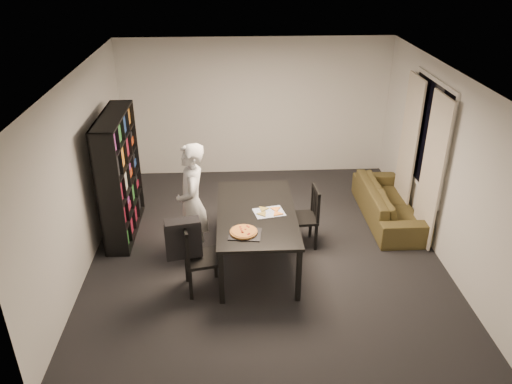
{
  "coord_description": "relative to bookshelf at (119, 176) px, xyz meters",
  "views": [
    {
      "loc": [
        -0.46,
        -6.28,
        4.12
      ],
      "look_at": [
        -0.14,
        -0.24,
        1.05
      ],
      "focal_mm": 35.0,
      "sensor_mm": 36.0,
      "label": 1
    }
  ],
  "objects": [
    {
      "name": "curtain_left",
      "position": [
        4.56,
        -0.52,
        0.2
      ],
      "size": [
        0.03,
        0.7,
        2.25
      ],
      "primitive_type": "cube",
      "color": "beige",
      "rests_on": "room"
    },
    {
      "name": "room",
      "position": [
        2.16,
        -0.6,
        0.35
      ],
      "size": [
        5.01,
        5.51,
        2.61
      ],
      "color": "black",
      "rests_on": "ground"
    },
    {
      "name": "baking_tray",
      "position": [
        1.84,
        -1.52,
        -0.14
      ],
      "size": [
        0.44,
        0.38,
        0.01
      ],
      "primitive_type": "cube",
      "rotation": [
        0.0,
        0.0,
        -0.15
      ],
      "color": "black",
      "rests_on": "dining_table"
    },
    {
      "name": "bookshelf",
      "position": [
        0.0,
        0.0,
        0.0
      ],
      "size": [
        0.35,
        1.5,
        1.9
      ],
      "primitive_type": "cube",
      "color": "black",
      "rests_on": "room"
    },
    {
      "name": "curtain_right",
      "position": [
        4.56,
        0.52,
        0.2
      ],
      "size": [
        0.03,
        0.7,
        2.25
      ],
      "primitive_type": "cube",
      "color": "beige",
      "rests_on": "room"
    },
    {
      "name": "sofa",
      "position": [
        4.23,
        0.16,
        -0.67
      ],
      "size": [
        0.76,
        1.95,
        0.57
      ],
      "primitive_type": "imported",
      "rotation": [
        0.0,
        0.0,
        1.57
      ],
      "color": "#3C3218",
      "rests_on": "room"
    },
    {
      "name": "chair_right",
      "position": [
        2.79,
        -0.53,
        -0.42
      ],
      "size": [
        0.46,
        0.46,
        0.93
      ],
      "rotation": [
        0.0,
        0.0,
        -1.5
      ],
      "color": "black",
      "rests_on": "room"
    },
    {
      "name": "window_frame",
      "position": [
        4.64,
        -0.0,
        0.55
      ],
      "size": [
        0.03,
        1.52,
        1.72
      ],
      "primitive_type": "cube",
      "color": "white",
      "rests_on": "room"
    },
    {
      "name": "chair_left",
      "position": [
        1.2,
        -1.55,
        -0.39
      ],
      "size": [
        0.54,
        0.54,
        0.98
      ],
      "rotation": [
        0.0,
        0.0,
        1.77
      ],
      "color": "black",
      "rests_on": "room"
    },
    {
      "name": "draped_jacket",
      "position": [
        1.07,
        -1.57,
        -0.14
      ],
      "size": [
        0.46,
        0.27,
        0.54
      ],
      "rotation": [
        0.0,
        0.0,
        1.77
      ],
      "color": "black",
      "rests_on": "chair_left"
    },
    {
      "name": "window_pane",
      "position": [
        4.64,
        -0.0,
        0.55
      ],
      "size": [
        0.02,
        1.4,
        1.6
      ],
      "primitive_type": "cube",
      "color": "black",
      "rests_on": "room"
    },
    {
      "name": "kitchen_towel",
      "position": [
        2.18,
        -0.97,
        -0.14
      ],
      "size": [
        0.45,
        0.38,
        0.01
      ],
      "primitive_type": "cube",
      "rotation": [
        0.0,
        0.0,
        0.21
      ],
      "color": "silver",
      "rests_on": "dining_table"
    },
    {
      "name": "pepperoni_pizza",
      "position": [
        1.82,
        -1.5,
        -0.12
      ],
      "size": [
        0.35,
        0.35,
        0.03
      ],
      "rotation": [
        0.0,
        0.0,
        -0.33
      ],
      "color": "#9E642D",
      "rests_on": "dining_table"
    },
    {
      "name": "person",
      "position": [
        1.13,
        -0.78,
        -0.08
      ],
      "size": [
        0.46,
        0.66,
        1.74
      ],
      "primitive_type": "imported",
      "rotation": [
        0.0,
        0.0,
        -1.49
      ],
      "color": "silver",
      "rests_on": "room"
    },
    {
      "name": "dining_table",
      "position": [
        2.01,
        -0.94,
        -0.22
      ],
      "size": [
        1.07,
        1.92,
        0.8
      ],
      "color": "black",
      "rests_on": "room"
    },
    {
      "name": "pizza_slices",
      "position": [
        2.19,
        -0.96,
        -0.13
      ],
      "size": [
        0.41,
        0.37,
        0.01
      ],
      "primitive_type": null,
      "rotation": [
        0.0,
        0.0,
        0.16
      ],
      "color": "#C7793E",
      "rests_on": "dining_table"
    }
  ]
}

